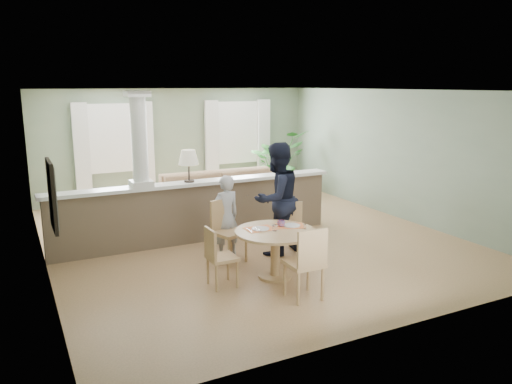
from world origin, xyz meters
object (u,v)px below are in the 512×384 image
sofa (225,196)px  houseplant (277,162)px  dining_table (275,240)px  chair_far_boy (227,228)px  chair_near (307,260)px  chair_side (218,255)px  man_person (277,199)px  child_person (226,217)px  chair_far_man (290,228)px

sofa → houseplant: bearing=38.0°
dining_table → chair_far_boy: 1.03m
sofa → dining_table: size_ratio=2.77×
dining_table → chair_near: chair_near is taller
chair_near → dining_table: bearing=-89.9°
chair_far_boy → houseplant: bearing=34.0°
chair_side → man_person: size_ratio=0.46×
dining_table → chair_near: (-0.02, -0.90, -0.02)m
houseplant → child_person: bearing=-128.7°
sofa → chair_far_man: size_ratio=3.57×
dining_table → chair_far_boy: chair_far_boy is taller
sofa → chair_far_boy: 2.66m
chair_far_man → houseplant: bearing=95.1°
houseplant → dining_table: bearing=-119.3°
chair_far_man → chair_near: (-0.64, -1.54, 0.04)m
dining_table → chair_side: size_ratio=1.38×
sofa → child_person: bearing=-112.3°
man_person → houseplant: bearing=-135.9°
sofa → houseplant: size_ratio=2.00×
dining_table → child_person: bearing=104.7°
chair_side → chair_far_boy: bearing=-30.8°
sofa → chair_far_boy: (-1.03, -2.45, 0.07)m
dining_table → child_person: child_person is taller
houseplant → chair_far_man: bearing=-116.6°
chair_far_boy → chair_near: bearing=-97.6°
chair_far_boy → chair_side: 1.07m
chair_far_boy → chair_near: (0.34, -1.86, 0.00)m
houseplant → chair_far_boy: (-3.20, -4.09, -0.27)m
chair_far_boy → chair_near: size_ratio=1.00×
houseplant → chair_far_boy: houseplant is taller
chair_side → man_person: 1.75m
houseplant → chair_near: (-2.86, -5.95, -0.27)m
dining_table → child_person: size_ratio=0.87×
chair_side → child_person: bearing=-29.1°
houseplant → dining_table: size_ratio=1.39×
sofa → dining_table: bearing=-100.2°
houseplant → chair_near: houseplant is taller
man_person → chair_far_man: bearing=89.0°
chair_far_boy → child_person: child_person is taller
dining_table → chair_near: 0.90m
sofa → houseplant: 2.73m
chair_near → chair_side: (-0.87, 0.94, -0.08)m
houseplant → chair_side: size_ratio=1.91×
chair_far_man → child_person: child_person is taller
sofa → chair_side: sofa is taller
sofa → chair_far_man: 2.78m
houseplant → man_person: man_person is taller
dining_table → chair_far_man: (0.62, 0.64, -0.06)m
chair_far_man → chair_near: chair_near is taller
houseplant → man_person: size_ratio=0.88×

